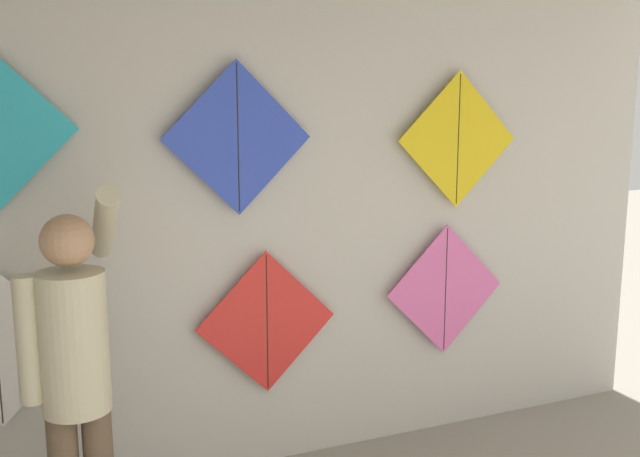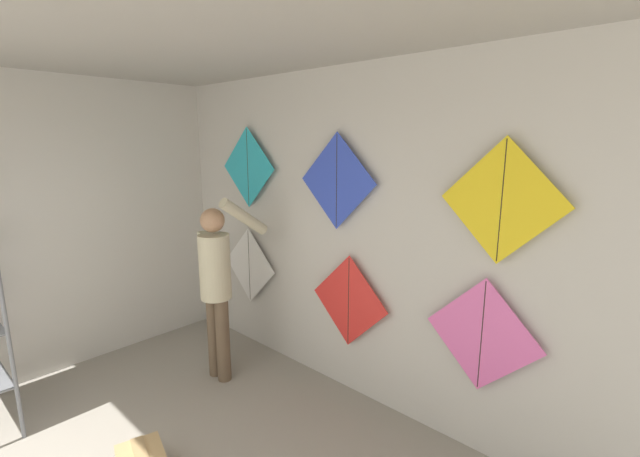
{
  "view_description": "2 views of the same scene",
  "coord_description": "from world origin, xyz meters",
  "px_view_note": "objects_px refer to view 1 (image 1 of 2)",
  "views": [
    {
      "loc": [
        -1.15,
        -0.26,
        2.07
      ],
      "look_at": [
        0.25,
        3.1,
        1.41
      ],
      "focal_mm": 40.0,
      "sensor_mm": 36.0,
      "label": 1
    },
    {
      "loc": [
        2.2,
        0.64,
        2.21
      ],
      "look_at": [
        -0.08,
        3.1,
        1.51
      ],
      "focal_mm": 24.0,
      "sensor_mm": 36.0,
      "label": 2
    }
  ],
  "objects_px": {
    "shopkeeper": "(75,368)",
    "kite_1": "(267,322)",
    "kite_4": "(238,138)",
    "kite_2": "(445,290)",
    "kite_5": "(458,140)"
  },
  "relations": [
    {
      "from": "shopkeeper",
      "to": "kite_1",
      "type": "relative_size",
      "value": 2.14
    },
    {
      "from": "shopkeeper",
      "to": "kite_5",
      "type": "height_order",
      "value": "kite_5"
    },
    {
      "from": "shopkeeper",
      "to": "kite_5",
      "type": "relative_size",
      "value": 2.14
    },
    {
      "from": "shopkeeper",
      "to": "kite_4",
      "type": "distance_m",
      "value": 1.41
    },
    {
      "from": "kite_4",
      "to": "kite_5",
      "type": "height_order",
      "value": "kite_4"
    },
    {
      "from": "shopkeeper",
      "to": "kite_2",
      "type": "bearing_deg",
      "value": 15.37
    },
    {
      "from": "shopkeeper",
      "to": "kite_1",
      "type": "xyz_separation_m",
      "value": [
        1.04,
        0.62,
        -0.12
      ]
    },
    {
      "from": "kite_2",
      "to": "kite_4",
      "type": "height_order",
      "value": "kite_4"
    },
    {
      "from": "kite_1",
      "to": "kite_2",
      "type": "relative_size",
      "value": 1.0
    },
    {
      "from": "kite_1",
      "to": "kite_2",
      "type": "xyz_separation_m",
      "value": [
        1.15,
        0.0,
        0.07
      ]
    },
    {
      "from": "shopkeeper",
      "to": "kite_5",
      "type": "distance_m",
      "value": 2.49
    },
    {
      "from": "kite_5",
      "to": "kite_1",
      "type": "bearing_deg",
      "value": 180.0
    },
    {
      "from": "kite_4",
      "to": "kite_2",
      "type": "bearing_deg",
      "value": 0.0
    },
    {
      "from": "shopkeeper",
      "to": "kite_2",
      "type": "height_order",
      "value": "shopkeeper"
    },
    {
      "from": "kite_2",
      "to": "kite_4",
      "type": "distance_m",
      "value": 1.61
    }
  ]
}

